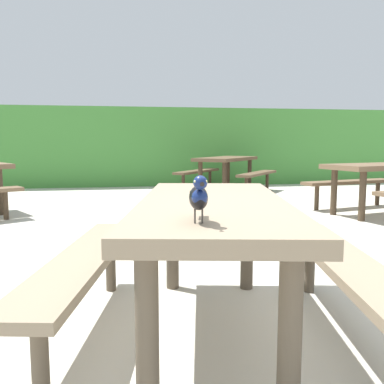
{
  "coord_description": "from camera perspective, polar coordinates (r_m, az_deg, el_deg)",
  "views": [
    {
      "loc": [
        -0.62,
        -2.11,
        1.04
      ],
      "look_at": [
        -0.36,
        -0.47,
        0.84
      ],
      "focal_mm": 38.34,
      "sensor_mm": 36.0,
      "label": 1
    }
  ],
  "objects": [
    {
      "name": "ground_plane",
      "position": [
        2.44,
        6.86,
        -18.48
      ],
      "size": [
        60.0,
        60.0,
        0.0
      ],
      "primitive_type": "plane",
      "color": "beige"
    },
    {
      "name": "bird_grackle",
      "position": [
        1.52,
        0.95,
        -0.6
      ],
      "size": [
        0.08,
        0.29,
        0.18
      ],
      "color": "black",
      "rests_on": "picnic_table_foreground"
    },
    {
      "name": "hedge_wall",
      "position": [
        10.71,
        -5.95,
        6.28
      ],
      "size": [
        28.0,
        1.71,
        1.89
      ],
      "primitive_type": "cube",
      "color": "#428438",
      "rests_on": "ground"
    },
    {
      "name": "picnic_table_foreground",
      "position": [
        2.21,
        2.92,
        -5.82
      ],
      "size": [
        1.96,
        1.99,
        0.74
      ],
      "color": "#84725B",
      "rests_on": "ground"
    },
    {
      "name": "picnic_table_far_centre",
      "position": [
        8.8,
        4.81,
        3.65
      ],
      "size": [
        2.37,
        2.38,
        0.74
      ],
      "color": "brown",
      "rests_on": "ground"
    }
  ]
}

